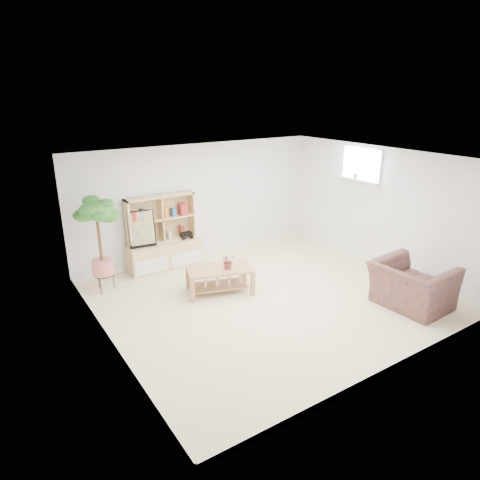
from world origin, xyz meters
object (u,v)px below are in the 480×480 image
floor_tree (100,245)px  armchair (412,283)px  coffee_table (220,280)px  storage_unit (164,233)px

floor_tree → armchair: (4.07, -3.39, -0.43)m
floor_tree → coffee_table: bearing=-34.9°
coffee_table → floor_tree: 2.17m
coffee_table → armchair: size_ratio=0.97×
floor_tree → storage_unit: bearing=15.1°
storage_unit → armchair: size_ratio=1.27×
armchair → coffee_table: bearing=44.5°
coffee_table → floor_tree: bearing=163.3°
floor_tree → armchair: 5.32m
storage_unit → coffee_table: storage_unit is taller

